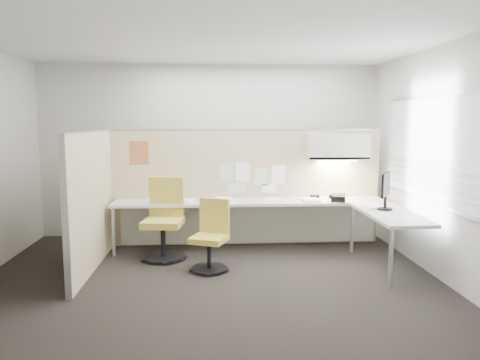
{
  "coord_description": "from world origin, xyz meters",
  "views": [
    {
      "loc": [
        0.03,
        -5.48,
        1.9
      ],
      "look_at": [
        0.41,
        0.8,
        1.1
      ],
      "focal_mm": 35.0,
      "sensor_mm": 36.0,
      "label": 1
    }
  ],
  "objects": [
    {
      "name": "paper_stack_3",
      "position": [
        0.94,
        1.34,
        0.74
      ],
      "size": [
        0.23,
        0.3,
        0.01
      ],
      "primitive_type": "cube",
      "rotation": [
        0.0,
        0.0,
        0.01
      ],
      "color": "white",
      "rests_on": "desk"
    },
    {
      "name": "partition_left",
      "position": [
        -1.5,
        0.5,
        0.88
      ],
      "size": [
        0.06,
        2.2,
        1.75
      ],
      "primitive_type": "cube",
      "color": "tan",
      "rests_on": "floor"
    },
    {
      "name": "overhead_bin",
      "position": [
        1.9,
        1.39,
        1.51
      ],
      "size": [
        0.9,
        0.36,
        0.38
      ],
      "primitive_type": "cube",
      "color": "beige",
      "rests_on": "partition_back"
    },
    {
      "name": "paper_stack_4",
      "position": [
        1.47,
        1.18,
        0.75
      ],
      "size": [
        0.24,
        0.31,
        0.03
      ],
      "primitive_type": "cube",
      "rotation": [
        0.0,
        0.0,
        0.04
      ],
      "color": "white",
      "rests_on": "desk"
    },
    {
      "name": "ceiling",
      "position": [
        0.0,
        0.0,
        2.8
      ],
      "size": [
        5.5,
        4.5,
        0.01
      ],
      "primitive_type": "cube",
      "color": "white",
      "rests_on": "wall_back"
    },
    {
      "name": "wall_back",
      "position": [
        0.0,
        2.25,
        1.4
      ],
      "size": [
        5.5,
        0.02,
        2.8
      ],
      "primitive_type": "cube",
      "color": "beige",
      "rests_on": "ground"
    },
    {
      "name": "desk",
      "position": [
        0.93,
        1.13,
        0.6
      ],
      "size": [
        4.0,
        2.07,
        0.73
      ],
      "color": "beige",
      "rests_on": "floor"
    },
    {
      "name": "chair_left",
      "position": [
        -0.63,
        0.9,
        0.51
      ],
      "size": [
        0.58,
        0.6,
        1.1
      ],
      "rotation": [
        0.0,
        0.0,
        -0.14
      ],
      "color": "black",
      "rests_on": "floor"
    },
    {
      "name": "floor",
      "position": [
        0.0,
        0.0,
        -0.01
      ],
      "size": [
        5.5,
        4.5,
        0.01
      ],
      "primitive_type": "cube",
      "color": "black",
      "rests_on": "ground"
    },
    {
      "name": "poster",
      "position": [
        -1.05,
        1.57,
        1.42
      ],
      "size": [
        0.28,
        0.0,
        0.35
      ],
      "primitive_type": "cube",
      "color": "orange",
      "rests_on": "partition_back"
    },
    {
      "name": "paper_stack_1",
      "position": [
        -0.37,
        1.3,
        0.74
      ],
      "size": [
        0.29,
        0.35,
        0.02
      ],
      "primitive_type": "cube",
      "rotation": [
        0.0,
        0.0,
        -0.24
      ],
      "color": "white",
      "rests_on": "desk"
    },
    {
      "name": "partition_back",
      "position": [
        0.55,
        1.6,
        0.88
      ],
      "size": [
        4.1,
        0.06,
        1.75
      ],
      "primitive_type": "cube",
      "color": "tan",
      "rests_on": "floor"
    },
    {
      "name": "stapler",
      "position": [
        1.58,
        1.41,
        0.76
      ],
      "size": [
        0.14,
        0.06,
        0.05
      ],
      "primitive_type": "cube",
      "rotation": [
        0.0,
        0.0,
        0.16
      ],
      "color": "black",
      "rests_on": "desk"
    },
    {
      "name": "monitor",
      "position": [
        2.3,
        0.44,
        1.01
      ],
      "size": [
        0.26,
        0.41,
        0.49
      ],
      "rotation": [
        0.0,
        0.0,
        1.03
      ],
      "color": "black",
      "rests_on": "desk"
    },
    {
      "name": "pinned_papers",
      "position": [
        0.63,
        1.57,
        1.03
      ],
      "size": [
        1.01,
        0.0,
        0.47
      ],
      "color": "#8CBF8C",
      "rests_on": "partition_back"
    },
    {
      "name": "task_light_strip",
      "position": [
        1.9,
        1.39,
        1.3
      ],
      "size": [
        0.6,
        0.06,
        0.02
      ],
      "primitive_type": "cube",
      "color": "#FFEABF",
      "rests_on": "overhead_bin"
    },
    {
      "name": "wall_front",
      "position": [
        0.0,
        -2.25,
        1.4
      ],
      "size": [
        5.5,
        0.02,
        2.8
      ],
      "primitive_type": "cube",
      "color": "beige",
      "rests_on": "ground"
    },
    {
      "name": "coat_hook",
      "position": [
        -1.58,
        -0.14,
        1.41
      ],
      "size": [
        0.18,
        0.47,
        1.4
      ],
      "color": "silver",
      "rests_on": "partition_left"
    },
    {
      "name": "phone",
      "position": [
        1.85,
        1.1,
        0.78
      ],
      "size": [
        0.26,
        0.24,
        0.12
      ],
      "rotation": [
        0.0,
        0.0,
        -0.31
      ],
      "color": "black",
      "rests_on": "desk"
    },
    {
      "name": "paper_stack_2",
      "position": [
        0.19,
        1.23,
        0.75
      ],
      "size": [
        0.26,
        0.32,
        0.05
      ],
      "primitive_type": "cube",
      "rotation": [
        0.0,
        0.0,
        -0.09
      ],
      "color": "white",
      "rests_on": "desk"
    },
    {
      "name": "window_pane",
      "position": [
        2.73,
        0.0,
        1.55
      ],
      "size": [
        0.01,
        2.8,
        1.3
      ],
      "primitive_type": "cube",
      "color": "#909CA7",
      "rests_on": "wall_right"
    },
    {
      "name": "paper_stack_5",
      "position": [
        2.21,
        0.64,
        0.74
      ],
      "size": [
        0.28,
        0.33,
        0.02
      ],
      "primitive_type": "cube",
      "rotation": [
        0.0,
        0.0,
        0.17
      ],
      "color": "white",
      "rests_on": "desk"
    },
    {
      "name": "paper_stack_0",
      "position": [
        -0.8,
        1.21,
        0.75
      ],
      "size": [
        0.26,
        0.32,
        0.03
      ],
      "primitive_type": "cube",
      "rotation": [
        0.0,
        0.0,
        -0.09
      ],
      "color": "white",
      "rests_on": "desk"
    },
    {
      "name": "wall_right",
      "position": [
        2.75,
        0.0,
        1.4
      ],
      "size": [
        0.02,
        4.5,
        2.8
      ],
      "primitive_type": "cube",
      "color": "beige",
      "rests_on": "ground"
    },
    {
      "name": "chair_right",
      "position": [
        0.01,
        0.35,
        0.42
      ],
      "size": [
        0.54,
        0.55,
        0.89
      ],
      "rotation": [
        0.0,
        0.0,
        -0.37
      ],
      "color": "black",
      "rests_on": "floor"
    },
    {
      "name": "tape_dispenser",
      "position": [
        1.84,
        1.38,
        0.76
      ],
      "size": [
        0.11,
        0.08,
        0.06
      ],
      "primitive_type": "cube",
      "rotation": [
        0.0,
        0.0,
        -0.26
      ],
      "color": "black",
      "rests_on": "desk"
    }
  ]
}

